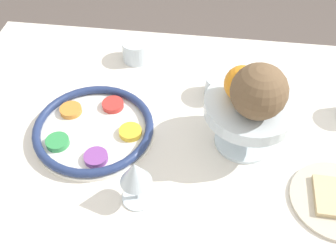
{
  "coord_description": "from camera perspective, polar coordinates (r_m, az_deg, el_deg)",
  "views": [
    {
      "loc": [
        -0.02,
        -0.55,
        1.46
      ],
      "look_at": [
        -0.1,
        0.05,
        0.79
      ],
      "focal_mm": 42.0,
      "sensor_mm": 36.0,
      "label": 1
    }
  ],
  "objects": [
    {
      "name": "dining_table",
      "position": [
        1.22,
        4.33,
        -15.69
      ],
      "size": [
        1.35,
        0.96,
        0.75
      ],
      "color": "silver",
      "rests_on": "ground_plane"
    },
    {
      "name": "seder_plate",
      "position": [
        0.95,
        -10.72,
        -0.41
      ],
      "size": [
        0.29,
        0.29,
        0.03
      ],
      "color": "white",
      "rests_on": "dining_table"
    },
    {
      "name": "wine_glass",
      "position": [
        0.77,
        -4.75,
        -7.1
      ],
      "size": [
        0.07,
        0.07,
        0.12
      ],
      "color": "silver",
      "rests_on": "dining_table"
    },
    {
      "name": "fruit_stand",
      "position": [
        0.87,
        11.7,
        2.0
      ],
      "size": [
        0.2,
        0.2,
        0.13
      ],
      "color": "silver",
      "rests_on": "dining_table"
    },
    {
      "name": "orange_fruit",
      "position": [
        0.84,
        10.74,
        6.05
      ],
      "size": [
        0.08,
        0.08,
        0.08
      ],
      "color": "orange",
      "rests_on": "fruit_stand"
    },
    {
      "name": "coconut",
      "position": [
        0.8,
        13.08,
        4.89
      ],
      "size": [
        0.12,
        0.12,
        0.12
      ],
      "color": "brown",
      "rests_on": "fruit_stand"
    },
    {
      "name": "cup_mid",
      "position": [
        1.14,
        -4.63,
        10.89
      ],
      "size": [
        0.08,
        0.08,
        0.06
      ],
      "color": "silver",
      "rests_on": "dining_table"
    },
    {
      "name": "cup_far",
      "position": [
        1.03,
        7.61,
        5.71
      ],
      "size": [
        0.08,
        0.08,
        0.06
      ],
      "color": "silver",
      "rests_on": "dining_table"
    }
  ]
}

